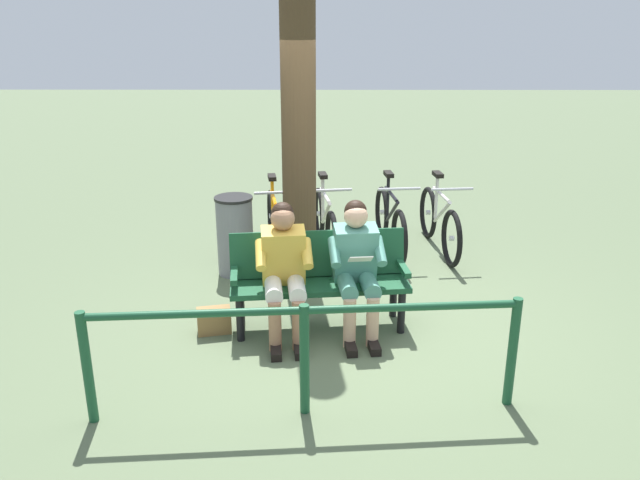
# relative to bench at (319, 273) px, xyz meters

# --- Properties ---
(ground_plane) EXTENTS (40.00, 40.00, 0.00)m
(ground_plane) POSITION_rel_bench_xyz_m (-0.28, -0.02, -0.51)
(ground_plane) COLOR #566647
(bench) EXTENTS (1.64, 0.65, 0.87)m
(bench) POSITION_rel_bench_xyz_m (0.00, 0.00, 0.00)
(bench) COLOR #194C2D
(bench) RESTS_ON ground
(person_reading) EXTENTS (0.52, 0.80, 1.20)m
(person_reading) POSITION_rel_bench_xyz_m (-0.33, 0.13, 0.16)
(person_reading) COLOR #4C8C7A
(person_reading) RESTS_ON ground
(person_companion) EXTENTS (0.52, 0.80, 1.20)m
(person_companion) POSITION_rel_bench_xyz_m (0.30, 0.20, 0.16)
(person_companion) COLOR gold
(person_companion) RESTS_ON ground
(handbag) EXTENTS (0.32, 0.20, 0.24)m
(handbag) POSITION_rel_bench_xyz_m (0.94, 0.19, -0.39)
(handbag) COLOR olive
(handbag) RESTS_ON ground
(tree_trunk) EXTENTS (0.35, 0.35, 4.00)m
(tree_trunk) POSITION_rel_bench_xyz_m (0.21, -1.09, 1.49)
(tree_trunk) COLOR #4C3823
(tree_trunk) RESTS_ON ground
(litter_bin) EXTENTS (0.42, 0.42, 0.88)m
(litter_bin) POSITION_rel_bench_xyz_m (0.93, -1.25, -0.07)
(litter_bin) COLOR slate
(litter_bin) RESTS_ON ground
(bicycle_blue) EXTENTS (0.48, 1.68, 0.94)m
(bicycle_blue) POSITION_rel_bench_xyz_m (-1.44, -1.98, -0.15)
(bicycle_blue) COLOR black
(bicycle_blue) RESTS_ON ground
(bicycle_silver) EXTENTS (0.48, 1.68, 0.94)m
(bicycle_silver) POSITION_rel_bench_xyz_m (-0.85, -1.99, -0.15)
(bicycle_silver) COLOR black
(bicycle_silver) RESTS_ON ground
(bicycle_purple) EXTENTS (0.48, 1.67, 0.94)m
(bicycle_purple) POSITION_rel_bench_xyz_m (-0.06, -1.93, -0.15)
(bicycle_purple) COLOR black
(bicycle_purple) RESTS_ON ground
(bicycle_orange) EXTENTS (0.48, 1.67, 0.94)m
(bicycle_orange) POSITION_rel_bench_xyz_m (0.54, -1.82, -0.15)
(bicycle_orange) COLOR black
(bicycle_orange) RESTS_ON ground
(railing_fence) EXTENTS (3.06, 0.31, 0.85)m
(railing_fence) POSITION_rel_bench_xyz_m (0.09, 1.41, 0.08)
(railing_fence) COLOR #194C2D
(railing_fence) RESTS_ON ground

